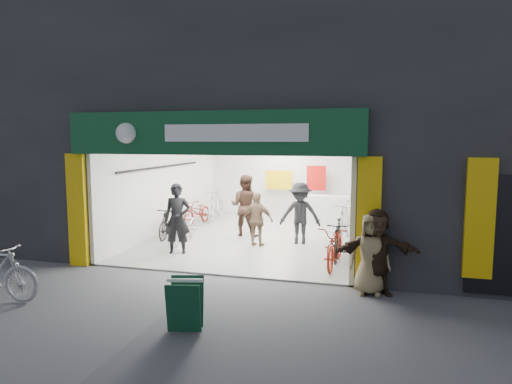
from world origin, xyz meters
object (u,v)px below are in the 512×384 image
at_px(bike_right_front, 338,240).
at_px(pedestrian_near, 370,254).
at_px(bike_left_front, 186,226).
at_px(sandwich_board, 185,304).

distance_m(bike_right_front, pedestrian_near, 2.44).
distance_m(bike_left_front, bike_right_front, 4.37).
height_order(bike_left_front, pedestrian_near, pedestrian_near).
distance_m(pedestrian_near, sandwich_board, 3.67).
xyz_separation_m(bike_right_front, pedestrian_near, (0.80, -2.29, 0.28)).
distance_m(bike_left_front, sandwich_board, 6.05).
bearing_deg(bike_left_front, pedestrian_near, -35.27).
bearing_deg(bike_left_front, sandwich_board, -70.68).
relative_size(bike_right_front, sandwich_board, 2.04).
relative_size(bike_right_front, pedestrian_near, 1.05).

